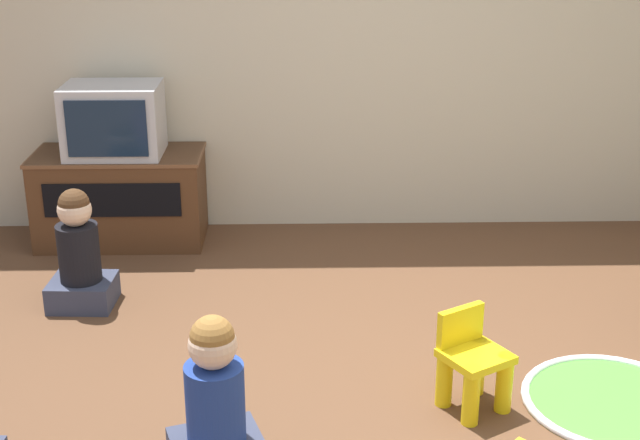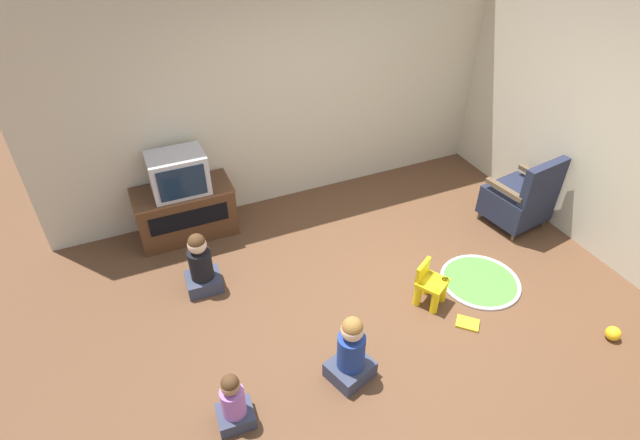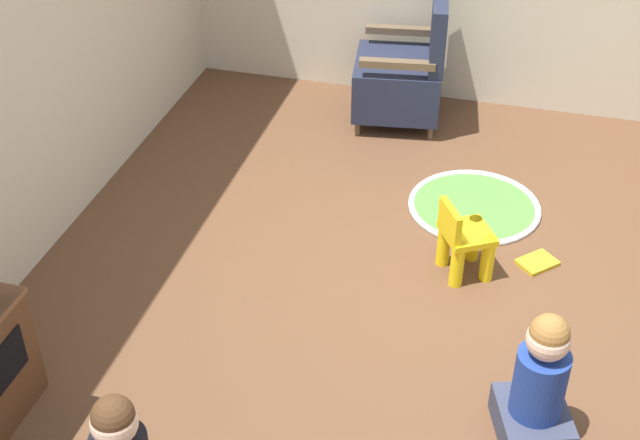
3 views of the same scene
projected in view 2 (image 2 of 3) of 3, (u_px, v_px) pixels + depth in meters
The scene contains 12 objects.
ground_plane at pixel (392, 309), 4.82m from camera, with size 30.00×30.00×0.00m, color brown.
wall_back at pixel (280, 93), 5.64m from camera, with size 5.54×0.12×2.69m.
tv_cabinet at pixel (185, 211), 5.59m from camera, with size 1.07×0.53×0.59m.
television at pixel (178, 173), 5.27m from camera, with size 0.59×0.45×0.44m.
black_armchair at pixel (520, 199), 5.70m from camera, with size 0.70×0.68×0.92m.
yellow_kid_chair at pixel (430, 286), 4.79m from camera, with size 0.36×0.35×0.45m.
play_mat at pixel (480, 281), 5.11m from camera, with size 0.81×0.81×0.04m.
child_watching_left at pixel (233, 403), 3.74m from camera, with size 0.29×0.26×0.55m.
child_watching_center at pixel (351, 352), 4.04m from camera, with size 0.43×0.40×0.69m.
child_watching_right at pixel (201, 266), 4.88m from camera, with size 0.36×0.32×0.68m.
toy_ball at pixel (613, 333), 4.49m from camera, with size 0.13×0.13×0.13m.
book at pixel (468, 323), 4.66m from camera, with size 0.26×0.25×0.02m.
Camera 2 is at (-1.98, -2.78, 3.58)m, focal length 28.00 mm.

